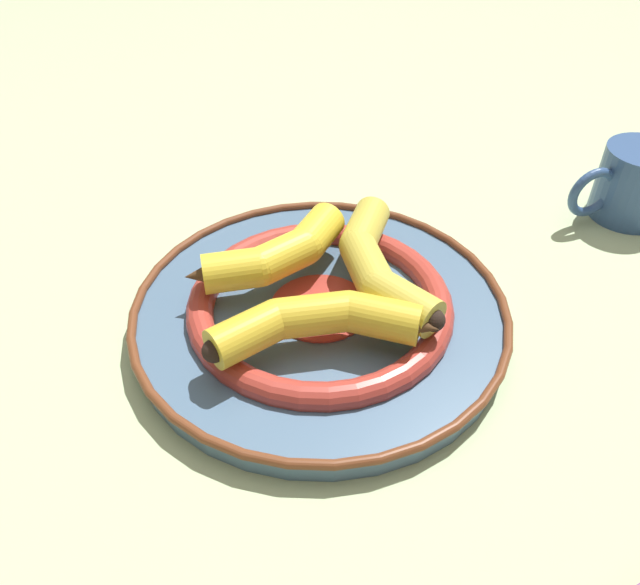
{
  "coord_description": "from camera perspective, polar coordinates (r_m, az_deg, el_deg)",
  "views": [
    {
      "loc": [
        -0.26,
        0.42,
        0.44
      ],
      "look_at": [
        -0.03,
        0.03,
        0.04
      ],
      "focal_mm": 35.0,
      "sensor_mm": 36.0,
      "label": 1
    }
  ],
  "objects": [
    {
      "name": "ground_plane",
      "position": [
        0.66,
        -0.87,
        -0.4
      ],
      "size": [
        2.8,
        2.8,
        0.0
      ],
      "primitive_type": "plane",
      "color": "#B2C693"
    },
    {
      "name": "decorative_bowl",
      "position": [
        0.62,
        0.0,
        -1.62
      ],
      "size": [
        0.37,
        0.37,
        0.04
      ],
      "color": "slate",
      "rests_on": "ground_plane"
    },
    {
      "name": "banana_a",
      "position": [
        0.62,
        5.13,
        2.86
      ],
      "size": [
        0.15,
        0.17,
        0.04
      ],
      "rotation": [
        0.0,
        0.0,
        2.34
      ],
      "color": "gold",
      "rests_on": "decorative_bowl"
    },
    {
      "name": "banana_b",
      "position": [
        0.55,
        -0.08,
        -2.65
      ],
      "size": [
        0.17,
        0.14,
        0.04
      ],
      "rotation": [
        0.0,
        0.0,
        0.7
      ],
      "color": "gold",
      "rests_on": "decorative_bowl"
    },
    {
      "name": "banana_c",
      "position": [
        0.62,
        -4.09,
        3.5
      ],
      "size": [
        0.1,
        0.18,
        0.04
      ],
      "rotation": [
        0.0,
        0.0,
        -1.94
      ],
      "color": "yellow",
      "rests_on": "decorative_bowl"
    },
    {
      "name": "coffee_mug",
      "position": [
        0.85,
        26.75,
        8.93
      ],
      "size": [
        0.11,
        0.12,
        0.09
      ],
      "rotation": [
        0.0,
        0.0,
        0.86
      ],
      "color": "#335184",
      "rests_on": "ground_plane"
    }
  ]
}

